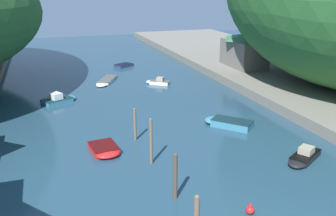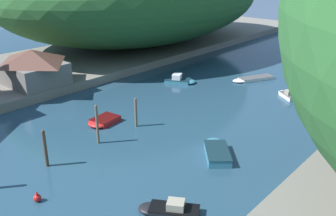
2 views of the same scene
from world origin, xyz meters
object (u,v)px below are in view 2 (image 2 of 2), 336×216
boat_moored_right (103,121)px  boat_cabin_cruiser (314,70)px  boathouse_shed (33,66)px  boat_yellow_tender (252,79)px  boat_near_quay (287,95)px  boat_white_cruiser (180,80)px  boat_far_upstream (216,150)px  boat_far_right_bank (168,209)px  channel_buoy_near (37,197)px

boat_moored_right → boat_cabin_cruiser: (8.86, 32.70, -0.02)m
boathouse_shed → boat_moored_right: bearing=-3.2°
boat_yellow_tender → boat_cabin_cruiser: bearing=-90.8°
boat_near_quay → boat_yellow_tender: bearing=100.5°
boat_near_quay → boathouse_shed: bearing=163.5°
boat_moored_right → boat_near_quay: (10.59, 19.89, 0.05)m
boat_moored_right → boat_white_cruiser: size_ratio=0.78×
boat_moored_right → boat_far_upstream: size_ratio=0.74×
boat_far_right_bank → boat_moored_right: bearing=35.1°
channel_buoy_near → boat_yellow_tender: bearing=94.9°
boat_far_right_bank → boat_white_cruiser: bearing=6.9°
boat_moored_right → channel_buoy_near: channel_buoy_near is taller
boat_moored_right → boat_far_right_bank: boat_far_right_bank is taller
boat_far_right_bank → channel_buoy_near: boat_far_right_bank is taller
boathouse_shed → boat_far_right_bank: 29.54m
boat_yellow_tender → boat_far_right_bank: boat_far_right_bank is taller
boathouse_shed → boat_cabin_cruiser: (22.82, 31.92, -3.09)m
boathouse_shed → boat_white_cruiser: size_ratio=1.76×
boathouse_shed → boat_yellow_tender: boathouse_shed is taller
boat_yellow_tender → boat_far_right_bank: (10.58, -29.41, 0.13)m
boat_far_upstream → boat_white_cruiser: size_ratio=1.05×
boat_far_upstream → boat_far_right_bank: boat_far_right_bank is taller
boat_far_upstream → boat_white_cruiser: bearing=96.1°
boat_white_cruiser → boat_far_right_bank: size_ratio=1.08×
boat_yellow_tender → boat_moored_right: bearing=106.3°
boat_yellow_tender → boat_cabin_cruiser: boat_cabin_cruiser is taller
boat_moored_right → boat_near_quay: size_ratio=1.03×
boat_yellow_tender → channel_buoy_near: bearing=120.9°
boat_yellow_tender → boat_white_cruiser: bearing=73.7°
boat_yellow_tender → boathouse_shed: bearing=77.2°
boat_near_quay → channel_buoy_near: bearing=-151.1°
boat_cabin_cruiser → boat_white_cruiser: 20.58m
boat_far_upstream → channel_buoy_near: 14.78m
boat_moored_right → boat_far_right_bank: size_ratio=0.84×
boathouse_shed → boat_yellow_tender: (17.91, 22.23, -3.14)m
boat_cabin_cruiser → boat_near_quay: (1.74, -12.81, 0.07)m
boat_yellow_tender → channel_buoy_near: channel_buoy_near is taller
boat_white_cruiser → boat_far_right_bank: bearing=10.2°
boat_far_upstream → boat_moored_right: bearing=148.7°
boat_cabin_cruiser → channel_buoy_near: bearing=-32.3°
boat_far_upstream → boat_near_quay: bearing=53.2°
boat_moored_right → boat_white_cruiser: boat_white_cruiser is taller
boathouse_shed → channel_buoy_near: bearing=-30.2°
boat_near_quay → channel_buoy_near: boat_near_quay is taller
boathouse_shed → boat_white_cruiser: 18.91m
boat_far_right_bank → boat_yellow_tender: bearing=-11.3°
boat_moored_right → boat_far_upstream: 12.51m
boat_far_upstream → boathouse_shed: bearing=141.2°
boat_white_cruiser → boat_cabin_cruiser: bearing=117.9°
boat_moored_right → boat_near_quay: 22.53m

